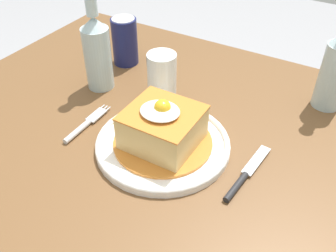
{
  "coord_description": "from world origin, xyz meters",
  "views": [
    {
      "loc": [
        0.28,
        -0.55,
        1.26
      ],
      "look_at": [
        -0.02,
        -0.05,
        0.79
      ],
      "focal_mm": 40.52,
      "sensor_mm": 36.0,
      "label": 1
    }
  ],
  "objects_px": {
    "knife": "(242,179)",
    "fork": "(84,126)",
    "drinking_glass": "(162,78)",
    "beer_bottle_clear_far": "(97,49)",
    "main_plate": "(163,144)",
    "soda_can": "(125,41)"
  },
  "relations": [
    {
      "from": "knife",
      "to": "fork",
      "type": "bearing_deg",
      "value": -175.38
    },
    {
      "from": "fork",
      "to": "drinking_glass",
      "type": "height_order",
      "value": "drinking_glass"
    },
    {
      "from": "beer_bottle_clear_far",
      "to": "drinking_glass",
      "type": "relative_size",
      "value": 2.53
    },
    {
      "from": "beer_bottle_clear_far",
      "to": "main_plate",
      "type": "bearing_deg",
      "value": -25.2
    },
    {
      "from": "fork",
      "to": "knife",
      "type": "bearing_deg",
      "value": 4.62
    },
    {
      "from": "main_plate",
      "to": "soda_can",
      "type": "distance_m",
      "value": 0.36
    },
    {
      "from": "beer_bottle_clear_far",
      "to": "knife",
      "type": "bearing_deg",
      "value": -16.34
    },
    {
      "from": "beer_bottle_clear_far",
      "to": "drinking_glass",
      "type": "height_order",
      "value": "beer_bottle_clear_far"
    },
    {
      "from": "fork",
      "to": "beer_bottle_clear_far",
      "type": "distance_m",
      "value": 0.19
    },
    {
      "from": "soda_can",
      "to": "drinking_glass",
      "type": "xyz_separation_m",
      "value": [
        0.16,
        -0.08,
        -0.02
      ]
    },
    {
      "from": "drinking_glass",
      "to": "beer_bottle_clear_far",
      "type": "bearing_deg",
      "value": -163.15
    },
    {
      "from": "knife",
      "to": "drinking_glass",
      "type": "bearing_deg",
      "value": 148.28
    },
    {
      "from": "main_plate",
      "to": "soda_can",
      "type": "xyz_separation_m",
      "value": [
        -0.26,
        0.24,
        0.05
      ]
    },
    {
      "from": "main_plate",
      "to": "knife",
      "type": "relative_size",
      "value": 1.61
    },
    {
      "from": "main_plate",
      "to": "drinking_glass",
      "type": "height_order",
      "value": "drinking_glass"
    },
    {
      "from": "beer_bottle_clear_far",
      "to": "drinking_glass",
      "type": "xyz_separation_m",
      "value": [
        0.15,
        0.04,
        -0.05
      ]
    },
    {
      "from": "main_plate",
      "to": "knife",
      "type": "bearing_deg",
      "value": -2.13
    },
    {
      "from": "main_plate",
      "to": "fork",
      "type": "distance_m",
      "value": 0.18
    },
    {
      "from": "fork",
      "to": "drinking_glass",
      "type": "relative_size",
      "value": 1.34
    },
    {
      "from": "knife",
      "to": "beer_bottle_clear_far",
      "type": "xyz_separation_m",
      "value": [
        -0.42,
        0.12,
        0.09
      ]
    },
    {
      "from": "soda_can",
      "to": "beer_bottle_clear_far",
      "type": "height_order",
      "value": "beer_bottle_clear_far"
    },
    {
      "from": "main_plate",
      "to": "knife",
      "type": "distance_m",
      "value": 0.17
    }
  ]
}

